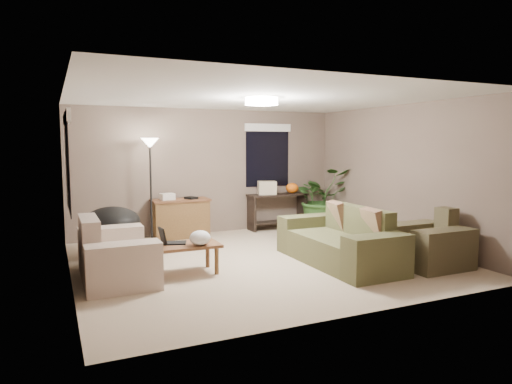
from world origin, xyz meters
name	(u,v)px	position (x,y,z in m)	size (l,w,h in m)	color
room_shell	(261,180)	(0.00, 0.00, 1.25)	(5.50, 5.50, 5.50)	#C6AE93
main_sofa	(340,244)	(1.02, -0.64, 0.29)	(0.95, 2.20, 0.85)	brown
throw_pillows	(355,220)	(1.28, -0.64, 0.65)	(0.32, 1.38, 0.47)	#8C7251
loveseat	(114,257)	(-2.21, -0.07, 0.30)	(0.90, 1.60, 0.85)	beige
armchair	(428,246)	(2.12, -1.31, 0.30)	(0.95, 1.00, 0.85)	brown
coffee_table	(183,249)	(-1.31, -0.24, 0.36)	(1.00, 0.55, 0.42)	brown
laptop	(169,240)	(-1.48, -0.14, 0.48)	(0.39, 0.32, 0.24)	black
plastic_bag	(200,238)	(-1.11, -0.39, 0.52)	(0.29, 0.26, 0.20)	white
desk	(181,218)	(-0.69, 2.21, 0.38)	(1.10, 0.50, 0.75)	brown
desk_papers	(172,197)	(-0.85, 2.20, 0.80)	(0.71, 0.30, 0.12)	silver
console_table	(277,208)	(1.43, 2.26, 0.44)	(1.30, 0.40, 0.75)	black
pumpkin	(292,188)	(1.78, 2.26, 0.86)	(0.27, 0.27, 0.22)	orange
cardboard_box	(267,188)	(1.18, 2.26, 0.89)	(0.37, 0.28, 0.28)	beige
papasan_chair	(112,227)	(-2.07, 1.26, 0.47)	(0.95, 0.95, 0.80)	black
floor_lamp	(150,155)	(-1.28, 2.01, 1.60)	(0.32, 0.32, 1.91)	black
ceiling_fixture	(261,101)	(0.00, 0.00, 2.44)	(0.50, 0.50, 0.10)	white
houseplant	(321,205)	(2.33, 1.96, 0.51)	(1.17, 1.30, 1.02)	#2D5923
cat_scratching_post	(346,226)	(2.23, 0.92, 0.21)	(0.32, 0.32, 0.50)	tan
window_left	(67,145)	(-2.73, 0.30, 1.78)	(0.05, 1.56, 1.33)	black
window_back	(268,145)	(1.30, 2.48, 1.79)	(1.06, 0.05, 1.33)	black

